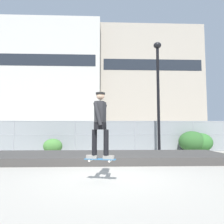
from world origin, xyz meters
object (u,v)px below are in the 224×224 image
(skater, at_px, (100,120))
(street_lamp, at_px, (158,83))
(skateboard, at_px, (100,159))
(parked_car_near, at_px, (60,136))
(shrub_right, at_px, (201,142))
(shrub_left, at_px, (53,146))
(shrub_center, at_px, (192,142))

(skater, distance_m, street_lamp, 7.57)
(skateboard, xyz_separation_m, parked_car_near, (-3.16, 10.94, 0.29))
(skateboard, distance_m, shrub_right, 9.24)
(street_lamp, distance_m, shrub_right, 4.40)
(parked_car_near, xyz_separation_m, shrub_left, (0.45, -4.36, -0.43))
(shrub_center, height_order, shrub_right, shrub_center)
(shrub_right, bearing_deg, shrub_left, -176.18)
(skateboard, relative_size, parked_car_near, 0.18)
(shrub_center, bearing_deg, parked_car_near, 155.70)
(shrub_center, bearing_deg, skater, -126.78)
(skater, height_order, shrub_right, skater)
(shrub_center, relative_size, shrub_right, 1.10)
(skater, distance_m, shrub_left, 7.21)
(skateboard, height_order, shrub_center, shrub_center)
(shrub_left, bearing_deg, skater, -67.60)
(skateboard, xyz_separation_m, shrub_center, (5.32, 7.11, 0.06))
(parked_car_near, xyz_separation_m, shrub_center, (8.48, -3.83, -0.23))
(shrub_left, bearing_deg, skateboard, -67.60)
(parked_car_near, bearing_deg, skater, -73.87)
(shrub_left, bearing_deg, shrub_right, 3.82)
(skateboard, xyz_separation_m, shrub_left, (-2.71, 6.58, -0.14))
(skater, height_order, shrub_left, skater)
(street_lamp, bearing_deg, shrub_left, 178.45)
(parked_car_near, distance_m, shrub_left, 4.40)
(skater, xyz_separation_m, shrub_left, (-2.71, 6.58, -1.13))
(shrub_left, relative_size, shrub_center, 0.66)
(street_lamp, relative_size, shrub_left, 6.03)
(parked_car_near, relative_size, shrub_right, 3.11)
(skater, xyz_separation_m, street_lamp, (3.17, 6.43, 2.44))
(shrub_right, bearing_deg, shrub_center, -175.27)
(street_lamp, relative_size, shrub_right, 4.41)
(skater, xyz_separation_m, parked_car_near, (-3.16, 10.94, -0.70))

